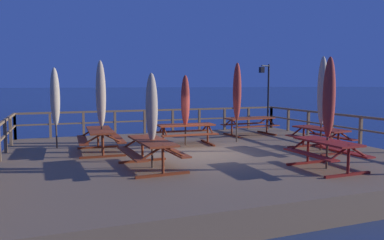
{
  "coord_description": "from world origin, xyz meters",
  "views": [
    {
      "loc": [
        -4.36,
        -10.98,
        2.88
      ],
      "look_at": [
        0.0,
        0.8,
        1.64
      ],
      "focal_mm": 34.16,
      "sensor_mm": 36.0,
      "label": 1
    }
  ],
  "objects": [
    {
      "name": "picnic_table_front_right",
      "position": [
        3.93,
        -1.04,
        1.2
      ],
      "size": [
        1.57,
        2.04,
        0.78
      ],
      "color": "maroon",
      "rests_on": "wooden_deck"
    },
    {
      "name": "patio_umbrella_tall_back_right",
      "position": [
        -2.02,
        -1.58,
        2.25
      ],
      "size": [
        0.32,
        0.32,
        2.54
      ],
      "color": "#4C3828",
      "rests_on": "wooden_deck"
    },
    {
      "name": "picnic_table_mid_left",
      "position": [
        -3.08,
        1.16,
        1.2
      ],
      "size": [
        1.44,
        2.15,
        0.78
      ],
      "color": "#993819",
      "rests_on": "wooden_deck"
    },
    {
      "name": "patio_umbrella_tall_mid_left",
      "position": [
        -4.42,
        2.51,
        2.43
      ],
      "size": [
        0.32,
        0.32,
        2.81
      ],
      "color": "#4C3828",
      "rests_on": "wooden_deck"
    },
    {
      "name": "ground_plane",
      "position": [
        0.0,
        0.0,
        0.0
      ],
      "size": [
        600.0,
        600.0,
        0.0
      ],
      "primitive_type": "plane",
      "color": "navy"
    },
    {
      "name": "picnic_table_back_left",
      "position": [
        -2.04,
        -1.63,
        1.21
      ],
      "size": [
        1.52,
        2.25,
        0.78
      ],
      "color": "#993819",
      "rests_on": "wooden_deck"
    },
    {
      "name": "patio_umbrella_short_back",
      "position": [
        -3.02,
        1.16,
        2.55
      ],
      "size": [
        0.32,
        0.32,
        3.0
      ],
      "color": "#4C3828",
      "rests_on": "wooden_deck"
    },
    {
      "name": "picnic_table_front_left",
      "position": [
        3.58,
        3.12,
        1.21
      ],
      "size": [
        2.27,
        1.54,
        0.78
      ],
      "color": "#993819",
      "rests_on": "wooden_deck"
    },
    {
      "name": "patio_umbrella_tall_front",
      "position": [
        2.3,
        -3.29,
        2.51
      ],
      "size": [
        0.32,
        0.32,
        2.95
      ],
      "color": "#4C3828",
      "rests_on": "wooden_deck"
    },
    {
      "name": "railing_side_right",
      "position": [
        5.99,
        -0.0,
        1.37
      ],
      "size": [
        0.1,
        10.47,
        1.09
      ],
      "color": "brown",
      "rests_on": "wooden_deck"
    },
    {
      "name": "picnic_table_back_right",
      "position": [
        0.06,
        1.62,
        1.2
      ],
      "size": [
        2.14,
        1.49,
        0.78
      ],
      "color": "#993819",
      "rests_on": "wooden_deck"
    },
    {
      "name": "railing_waterside_far",
      "position": [
        0.0,
        5.18,
        1.36
      ],
      "size": [
        12.08,
        0.1,
        1.09
      ],
      "color": "brown",
      "rests_on": "wooden_deck"
    },
    {
      "name": "patio_umbrella_short_front",
      "position": [
        3.97,
        -1.04,
        2.65
      ],
      "size": [
        0.32,
        0.32,
        3.16
      ],
      "color": "#4C3828",
      "rests_on": "wooden_deck"
    },
    {
      "name": "patio_umbrella_tall_mid_right",
      "position": [
        2.13,
        1.58,
        2.58
      ],
      "size": [
        0.32,
        0.32,
        3.06
      ],
      "color": "#4C3828",
      "rests_on": "wooden_deck"
    },
    {
      "name": "wooden_deck",
      "position": [
        0.0,
        0.0,
        0.32
      ],
      "size": [
        12.28,
        10.67,
        0.64
      ],
      "primitive_type": "cube",
      "color": "#846647",
      "rests_on": "ground"
    },
    {
      "name": "patio_umbrella_tall_back_left",
      "position": [
        0.03,
        1.57,
        2.27
      ],
      "size": [
        0.32,
        0.32,
        2.57
      ],
      "color": "#4C3828",
      "rests_on": "wooden_deck"
    },
    {
      "name": "picnic_table_mid_right",
      "position": [
        2.24,
        -3.36,
        1.2
      ],
      "size": [
        1.44,
        1.88,
        0.78
      ],
      "color": "maroon",
      "rests_on": "wooden_deck"
    },
    {
      "name": "lamp_post_hooked",
      "position": [
        5.26,
        4.56,
        2.75
      ],
      "size": [
        0.66,
        0.34,
        3.2
      ],
      "color": "black",
      "rests_on": "wooden_deck"
    }
  ]
}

